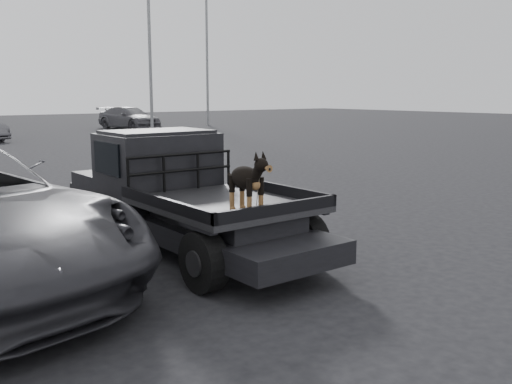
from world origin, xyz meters
TOP-DOWN VIEW (x-y plane):
  - ground at (0.00, 0.00)m, footprint 120.00×120.00m
  - flatbed_ute at (-0.43, 1.36)m, footprint 2.00×5.40m
  - ute_cab at (-0.43, 2.31)m, footprint 1.72×1.30m
  - headache_rack at (-0.43, 1.56)m, footprint 1.80×0.08m
  - dog at (-0.61, -0.34)m, footprint 0.32×0.60m
  - distant_car_b at (12.13, 29.90)m, footprint 3.08×5.43m
  - floodlight_mid at (10.63, 23.74)m, footprint 1.08×0.28m
  - floodlight_far at (18.75, 30.37)m, footprint 1.08×0.28m

SIDE VIEW (x-z plane):
  - ground at x=0.00m, z-range 0.00..0.00m
  - flatbed_ute at x=-0.43m, z-range 0.00..0.92m
  - distant_car_b at x=12.13m, z-range 0.00..1.48m
  - headache_rack at x=-0.43m, z-range 0.92..1.47m
  - dog at x=-0.61m, z-range 0.92..1.66m
  - ute_cab at x=-0.43m, z-range 0.92..1.80m
  - floodlight_mid at x=10.63m, z-range 0.59..13.21m
  - floodlight_far at x=18.75m, z-range 0.61..16.16m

